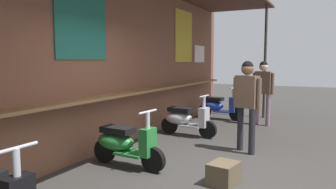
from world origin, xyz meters
TOP-DOWN VIEW (x-y plane):
  - ground_plane at (0.00, 0.00)m, footprint 38.20×38.20m
  - market_stall_facade at (0.00, 1.87)m, footprint 13.64×2.35m
  - scooter_green at (-0.05, 1.08)m, footprint 0.50×1.40m
  - scooter_silver at (2.44, 1.08)m, footprint 0.50×1.40m
  - scooter_blue at (4.84, 1.08)m, footprint 0.49×1.40m
  - shopper_browsing at (4.51, -0.29)m, footprint 0.26×0.58m
  - shopper_passing at (1.70, -0.51)m, footprint 0.33×0.56m
  - merchandise_crate at (-0.08, -0.63)m, footprint 0.49×0.41m

SIDE VIEW (x-z plane):
  - ground_plane at x=0.00m, z-range 0.00..0.00m
  - merchandise_crate at x=-0.08m, z-range 0.00..0.32m
  - scooter_green at x=-0.05m, z-range -0.10..0.87m
  - scooter_silver at x=2.44m, z-range -0.10..0.87m
  - scooter_blue at x=4.84m, z-range -0.10..0.87m
  - shopper_browsing at x=4.51m, z-range 0.21..1.93m
  - shopper_passing at x=1.70m, z-range 0.21..1.94m
  - market_stall_facade at x=0.00m, z-range 0.19..3.70m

